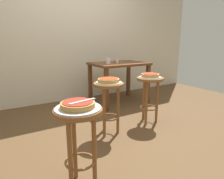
{
  "coord_description": "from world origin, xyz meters",
  "views": [
    {
      "loc": [
        -1.37,
        -2.11,
        1.14
      ],
      "look_at": [
        -0.19,
        -0.17,
        0.59
      ],
      "focal_mm": 32.01,
      "sensor_mm": 36.0,
      "label": 1
    }
  ],
  "objects": [
    {
      "name": "ground_plane",
      "position": [
        0.0,
        0.0,
        0.0
      ],
      "size": [
        6.0,
        6.0,
        0.0
      ],
      "primitive_type": "plane",
      "color": "brown"
    },
    {
      "name": "stool_middle",
      "position": [
        -0.19,
        -0.09,
        0.48
      ],
      "size": [
        0.36,
        0.36,
        0.65
      ],
      "color": "brown",
      "rests_on": "ground_plane"
    },
    {
      "name": "cup_near_edge",
      "position": [
        0.38,
        0.88,
        0.8
      ],
      "size": [
        0.08,
        0.08,
        0.1
      ],
      "primitive_type": "cylinder",
      "color": "silver",
      "rests_on": "dining_table"
    },
    {
      "name": "serving_plate_foreground",
      "position": [
        -0.86,
        -0.79,
        0.66
      ],
      "size": [
        0.34,
        0.34,
        0.01
      ],
      "primitive_type": "cylinder",
      "color": "silver",
      "rests_on": "stool_foreground"
    },
    {
      "name": "pizza_middle",
      "position": [
        -0.19,
        -0.09,
        0.69
      ],
      "size": [
        0.26,
        0.26,
        0.05
      ],
      "color": "tan",
      "rests_on": "serving_plate_middle"
    },
    {
      "name": "serving_plate_leftside",
      "position": [
        0.48,
        -0.08,
        0.66
      ],
      "size": [
        0.3,
        0.3,
        0.01
      ],
      "primitive_type": "cylinder",
      "color": "silver",
      "rests_on": "stool_leftside"
    },
    {
      "name": "back_wall",
      "position": [
        0.0,
        1.65,
        1.5
      ],
      "size": [
        6.0,
        0.1,
        3.0
      ],
      "primitive_type": "cube",
      "color": "beige",
      "rests_on": "ground_plane"
    },
    {
      "name": "stool_leftside",
      "position": [
        0.48,
        -0.08,
        0.48
      ],
      "size": [
        0.36,
        0.36,
        0.65
      ],
      "color": "brown",
      "rests_on": "ground_plane"
    },
    {
      "name": "pizza_foreground",
      "position": [
        -0.86,
        -0.79,
        0.69
      ],
      "size": [
        0.25,
        0.25,
        0.05
      ],
      "color": "#B78442",
      "rests_on": "serving_plate_foreground"
    },
    {
      "name": "stool_foreground",
      "position": [
        -0.86,
        -0.79,
        0.48
      ],
      "size": [
        0.36,
        0.36,
        0.65
      ],
      "color": "brown",
      "rests_on": "ground_plane"
    },
    {
      "name": "dining_table",
      "position": [
        0.64,
        0.95,
        0.64
      ],
      "size": [
        0.99,
        0.72,
        0.76
      ],
      "color": "#5B3319",
      "rests_on": "ground_plane"
    },
    {
      "name": "serving_plate_middle",
      "position": [
        -0.19,
        -0.09,
        0.66
      ],
      "size": [
        0.31,
        0.31,
        0.01
      ],
      "primitive_type": "cylinder",
      "color": "silver",
      "rests_on": "stool_middle"
    },
    {
      "name": "condiment_shaker",
      "position": [
        0.58,
        0.91,
        0.8
      ],
      "size": [
        0.04,
        0.04,
        0.08
      ],
      "primitive_type": "cylinder",
      "color": "white",
      "rests_on": "dining_table"
    },
    {
      "name": "pizza_leftside",
      "position": [
        0.48,
        -0.08,
        0.69
      ],
      "size": [
        0.25,
        0.25,
        0.05
      ],
      "color": "tan",
      "rests_on": "serving_plate_leftside"
    },
    {
      "name": "pizza_server_knife",
      "position": [
        -0.83,
        -0.81,
        0.71
      ],
      "size": [
        0.22,
        0.07,
        0.01
      ],
      "primitive_type": "cube",
      "rotation": [
        0.0,
        0.0,
        0.19
      ],
      "color": "silver",
      "rests_on": "pizza_foreground"
    }
  ]
}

